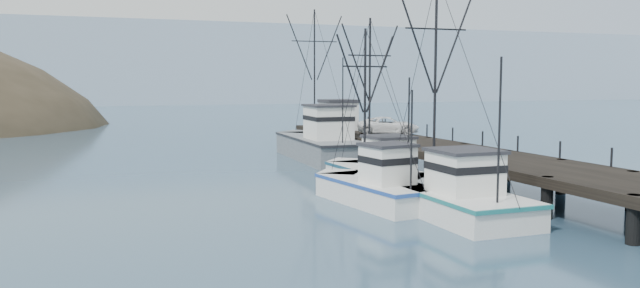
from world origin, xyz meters
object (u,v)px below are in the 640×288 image
at_px(pier, 432,149).
at_px(trawler_near, 445,196).
at_px(pier_shed, 338,114).
at_px(pickup_truck, 388,126).
at_px(trawler_far, 376,175).
at_px(work_vessel, 320,144).
at_px(trawler_mid, 373,188).

xyz_separation_m(pier, trawler_near, (-6.33, -12.09, -0.87)).
xyz_separation_m(pier, pier_shed, (-1.25, 14.76, 1.73)).
bearing_deg(pickup_truck, trawler_far, 174.38).
relative_size(pier, pier_shed, 13.75).
bearing_deg(work_vessel, trawler_mid, -101.76).
height_order(pier, trawler_mid, trawler_mid).
height_order(trawler_near, work_vessel, work_vessel).
distance_m(trawler_far, pickup_truck, 15.53).
bearing_deg(pier_shed, work_vessel, -127.10).
height_order(pier_shed, pickup_truck, pier_shed).
bearing_deg(work_vessel, pier_shed, 52.90).
distance_m(trawler_far, pier_shed, 20.14).
relative_size(trawler_near, pickup_truck, 2.28).
bearing_deg(work_vessel, pier, -64.97).
bearing_deg(pier_shed, pier, -85.14).
bearing_deg(pier, trawler_mid, -134.68).
bearing_deg(work_vessel, trawler_near, -94.09).
xyz_separation_m(trawler_mid, trawler_far, (2.21, 4.26, 0.00)).
relative_size(trawler_mid, pickup_truck, 1.82).
xyz_separation_m(work_vessel, pickup_truck, (5.72, -1.18, 1.50)).
distance_m(trawler_near, pickup_truck, 22.37).
distance_m(trawler_near, trawler_mid, 4.06).
xyz_separation_m(pier, trawler_far, (-6.47, -4.52, -0.87)).
xyz_separation_m(trawler_far, work_vessel, (1.73, 14.67, 0.41)).
height_order(trawler_far, pickup_truck, trawler_far).
bearing_deg(pier_shed, trawler_far, -105.14).
bearing_deg(work_vessel, pickup_truck, -11.62).
xyz_separation_m(pier, pickup_truck, (0.98, 8.97, 1.04)).
height_order(trawler_mid, trawler_far, trawler_far).
distance_m(trawler_near, work_vessel, 22.30).
relative_size(pier, trawler_far, 4.15).
xyz_separation_m(trawler_far, pickup_truck, (7.45, 13.49, 1.91)).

